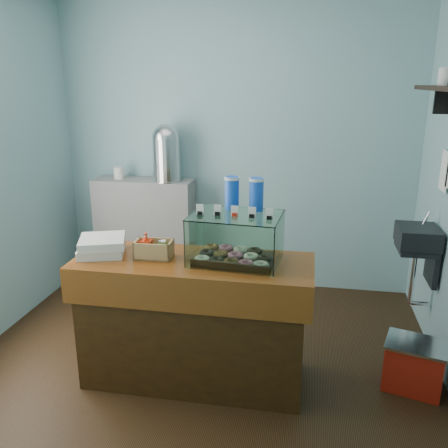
% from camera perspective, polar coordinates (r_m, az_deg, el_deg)
% --- Properties ---
extents(ground, '(3.50, 3.50, 0.00)m').
position_cam_1_polar(ground, '(3.80, -2.55, -15.76)').
color(ground, black).
rests_on(ground, ground).
extents(room_shell, '(3.54, 3.04, 2.82)m').
position_cam_1_polar(room_shell, '(3.22, -2.46, 10.77)').
color(room_shell, '#82B1BD').
rests_on(room_shell, ground).
extents(counter, '(1.60, 0.60, 0.90)m').
position_cam_1_polar(counter, '(3.35, -3.63, -11.45)').
color(counter, '#3E230B').
rests_on(counter, ground).
extents(back_shelf, '(1.00, 0.32, 1.10)m').
position_cam_1_polar(back_shelf, '(4.96, -9.41, -0.95)').
color(back_shelf, gray).
rests_on(back_shelf, ground).
extents(display_case, '(0.61, 0.47, 0.54)m').
position_cam_1_polar(display_case, '(3.13, 1.59, -1.30)').
color(display_case, '#321E0F').
rests_on(display_case, counter).
extents(condiment_crate, '(0.26, 0.16, 0.18)m').
position_cam_1_polar(condiment_crate, '(3.22, -8.57, -2.97)').
color(condiment_crate, tan).
rests_on(condiment_crate, counter).
extents(pastry_boxes, '(0.39, 0.38, 0.12)m').
position_cam_1_polar(pastry_boxes, '(3.36, -14.47, -2.54)').
color(pastry_boxes, white).
rests_on(pastry_boxes, counter).
extents(coffee_urn, '(0.30, 0.30, 0.55)m').
position_cam_1_polar(coffee_urn, '(4.68, -6.93, 8.67)').
color(coffee_urn, silver).
rests_on(coffee_urn, back_shelf).
extents(red_cooler, '(0.46, 0.39, 0.35)m').
position_cam_1_polar(red_cooler, '(3.64, 21.87, -15.47)').
color(red_cooler, red).
rests_on(red_cooler, ground).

